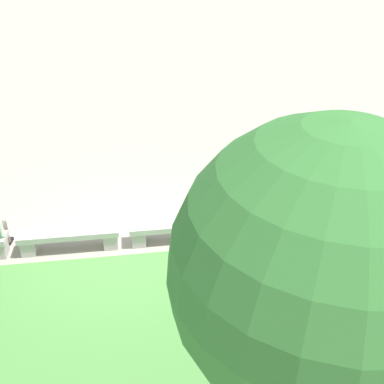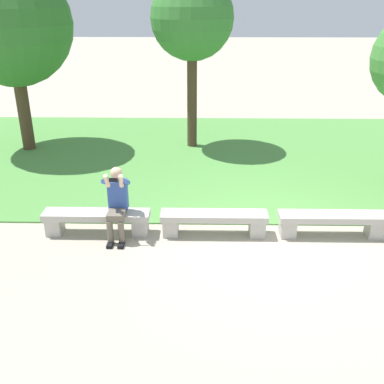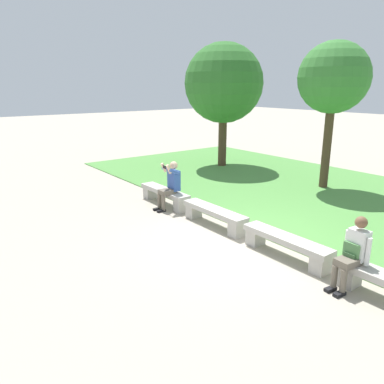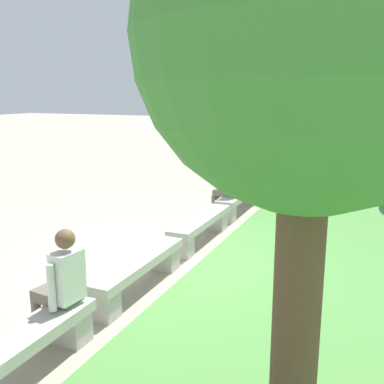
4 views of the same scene
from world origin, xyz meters
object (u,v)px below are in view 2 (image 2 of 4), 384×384
object	(u,v)px
bench_main	(97,219)
bench_mid	(332,221)
person_photographer	(117,200)
bench_near	(214,220)
tree_behind_wall	(192,19)
tree_right_background	(11,25)

from	to	relation	value
bench_main	bench_mid	distance (m)	4.36
bench_main	person_photographer	world-z (taller)	person_photographer
bench_near	tree_behind_wall	distance (m)	6.17
bench_main	bench_near	distance (m)	2.18
bench_main	bench_mid	world-z (taller)	same
bench_main	tree_right_background	size ratio (longest dim) A/B	0.40
bench_mid	tree_behind_wall	bearing A→B (deg)	117.09
person_photographer	tree_right_background	xyz separation A→B (m)	(-3.44, 4.97, 2.64)
bench_near	tree_behind_wall	size ratio (longest dim) A/B	0.42
bench_near	bench_mid	distance (m)	2.18
bench_near	tree_behind_wall	world-z (taller)	tree_behind_wall
tree_behind_wall	bench_main	bearing A→B (deg)	-107.67
bench_main	tree_behind_wall	world-z (taller)	tree_behind_wall
person_photographer	tree_behind_wall	distance (m)	6.14
bench_main	bench_near	size ratio (longest dim) A/B	1.00
bench_mid	person_photographer	size ratio (longest dim) A/B	1.49
bench_main	tree_right_background	distance (m)	6.52
bench_mid	tree_behind_wall	size ratio (longest dim) A/B	0.42
tree_right_background	person_photographer	bearing A→B (deg)	-55.31
bench_mid	tree_right_background	size ratio (longest dim) A/B	0.40
bench_near	person_photographer	bearing A→B (deg)	-177.47
bench_near	tree_right_background	xyz separation A→B (m)	(-5.20, 4.89, 3.08)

